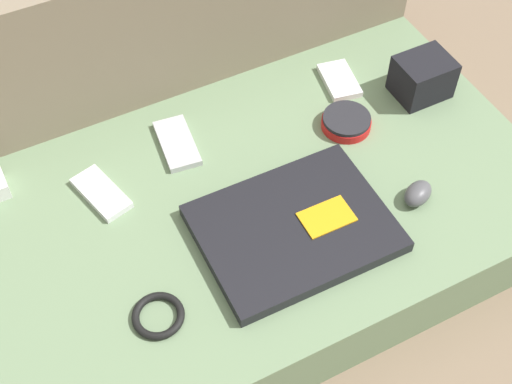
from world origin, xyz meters
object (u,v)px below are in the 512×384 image
Objects in this scene: speaker_puck at (346,122)px; phone_silver at (101,193)px; laptop at (294,228)px; computer_mouse at (418,194)px; phone_black at (177,143)px; phone_small at (339,80)px; camera_pouch at (423,77)px.

phone_silver is at bearing 173.45° from speaker_puck.
laptop reaches higher than phone_silver.
phone_silver is at bearing 128.32° from computer_mouse.
computer_mouse is 0.46m from phone_black.
phone_small is 0.17m from camera_pouch.
computer_mouse is at bearing -126.18° from camera_pouch.
speaker_puck is 0.49m from phone_silver.
camera_pouch is (0.13, -0.10, 0.03)m from phone_small.
phone_silver is at bearing 176.37° from camera_pouch.
computer_mouse is at bearing -42.93° from phone_silver.
laptop is 2.49× the size of phone_silver.
camera_pouch is (0.67, -0.04, 0.03)m from phone_silver.
camera_pouch is at bearing 30.26° from computer_mouse.
camera_pouch is at bearing 25.96° from laptop.
laptop is 0.44m from camera_pouch.
computer_mouse is 0.21m from speaker_puck.
camera_pouch is (0.50, -0.09, 0.04)m from phone_black.
phone_black is at bearing 169.61° from camera_pouch.
phone_silver is at bearing 140.21° from laptop.
phone_silver is 0.54m from phone_small.
camera_pouch is at bearing 4.13° from speaker_puck.
camera_pouch reaches higher than phone_silver.
phone_black is at bearing 1.24° from phone_silver.
speaker_puck is at bearing -21.36° from phone_silver.
computer_mouse reaches higher than phone_black.
speaker_puck is at bearing -175.87° from camera_pouch.
phone_small is 1.08× the size of camera_pouch.
laptop is at bearing -63.19° from phone_black.
laptop is at bearing -154.64° from camera_pouch.
computer_mouse is at bearing -8.71° from laptop.
phone_small is at bearing 64.81° from speaker_puck.
laptop is at bearing -55.20° from phone_silver.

